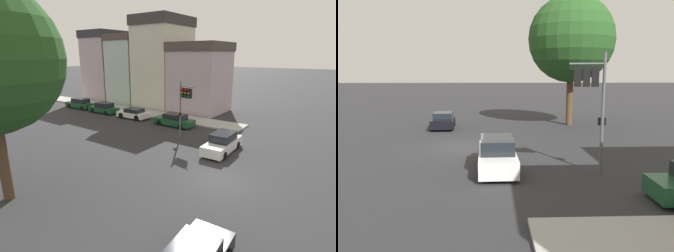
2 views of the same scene
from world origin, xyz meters
TOP-DOWN VIEW (x-y plane):
  - ground_plane at (0.00, 0.00)m, footprint 300.00×300.00m
  - sidewalk_strip at (12.34, 32.94)m, footprint 3.29×60.00m
  - rowhouse_backdrop at (17.86, 20.39)m, footprint 8.24×24.81m
  - traffic_signal at (5.69, 6.26)m, footprint 0.62×1.73m
  - crossing_car_0 at (4.94, 2.06)m, footprint 4.75×1.92m
  - parked_car_0 at (9.32, 9.81)m, footprint 1.94×4.73m
  - parked_car_1 at (9.28, 15.88)m, footprint 2.07×4.11m
  - parked_car_2 at (9.32, 21.38)m, footprint 1.87×4.33m
  - parked_car_3 at (9.39, 26.64)m, footprint 1.97×4.73m

SIDE VIEW (x-z plane):
  - ground_plane at x=0.00m, z-range 0.00..0.00m
  - sidewalk_strip at x=12.34m, z-range 0.00..0.16m
  - parked_car_1 at x=9.28m, z-range -0.01..1.26m
  - parked_car_0 at x=9.32m, z-range -0.04..1.32m
  - parked_car_2 at x=9.32m, z-range -0.05..1.36m
  - parked_car_3 at x=9.39m, z-range -0.05..1.44m
  - crossing_car_0 at x=4.94m, z-range -0.06..1.52m
  - traffic_signal at x=5.69m, z-range 1.18..6.65m
  - rowhouse_backdrop at x=17.86m, z-range -0.78..12.21m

